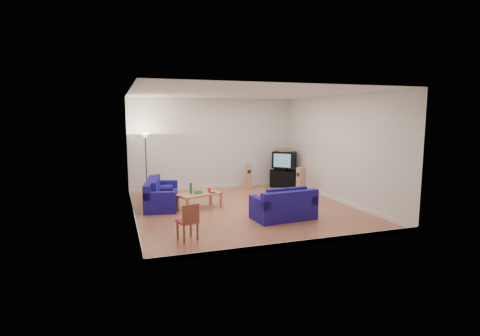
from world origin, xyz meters
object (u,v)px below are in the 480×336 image
object	(u,v)px
tv_stand	(283,178)
television	(284,160)
sofa_three_seat	(160,196)
sofa_loveseat	(284,208)
coffee_table	(200,195)

from	to	relation	value
tv_stand	television	xyz separation A→B (m)	(0.02, -0.03, 0.70)
tv_stand	sofa_three_seat	bearing A→B (deg)	-140.25
sofa_loveseat	coffee_table	world-z (taller)	sofa_loveseat
coffee_table	television	distance (m)	4.37
coffee_table	tv_stand	size ratio (longest dim) A/B	1.40
tv_stand	television	bearing A→B (deg)	-39.25
sofa_three_seat	sofa_loveseat	world-z (taller)	sofa_loveseat
tv_stand	coffee_table	bearing A→B (deg)	-127.17
sofa_loveseat	television	distance (m)	4.48
coffee_table	television	world-z (taller)	television
tv_stand	sofa_loveseat	bearing A→B (deg)	-94.36
sofa_three_seat	television	world-z (taller)	television
sofa_three_seat	tv_stand	distance (m)	4.94
sofa_loveseat	tv_stand	distance (m)	4.45
sofa_three_seat	tv_stand	size ratio (longest dim) A/B	2.17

